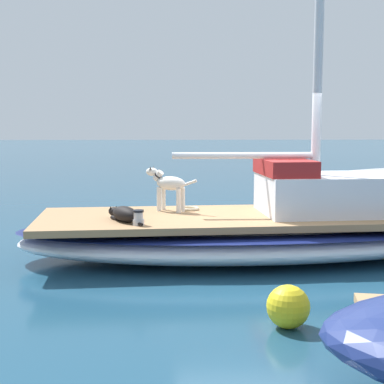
{
  "coord_description": "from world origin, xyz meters",
  "views": [
    {
      "loc": [
        8.46,
        -1.32,
        2.06
      ],
      "look_at": [
        0.0,
        -1.0,
        1.01
      ],
      "focal_mm": 52.61,
      "sensor_mm": 36.0,
      "label": 1
    }
  ],
  "objects_px": {
    "coiled_rope": "(189,208)",
    "mooring_buoy": "(288,307)",
    "deck_winch": "(138,218)",
    "dog_black": "(124,214)",
    "dog_white": "(168,185)",
    "sailboat_main": "(257,235)"
  },
  "relations": [
    {
      "from": "sailboat_main",
      "to": "mooring_buoy",
      "type": "distance_m",
      "value": 3.05
    },
    {
      "from": "dog_black",
      "to": "sailboat_main",
      "type": "bearing_deg",
      "value": 105.33
    },
    {
      "from": "mooring_buoy",
      "to": "dog_black",
      "type": "bearing_deg",
      "value": -143.65
    },
    {
      "from": "dog_white",
      "to": "dog_black",
      "type": "relative_size",
      "value": 0.99
    },
    {
      "from": "dog_black",
      "to": "deck_winch",
      "type": "height_order",
      "value": "dog_black"
    },
    {
      "from": "deck_winch",
      "to": "coiled_rope",
      "type": "relative_size",
      "value": 0.65
    },
    {
      "from": "sailboat_main",
      "to": "dog_black",
      "type": "height_order",
      "value": "dog_black"
    },
    {
      "from": "sailboat_main",
      "to": "deck_winch",
      "type": "bearing_deg",
      "value": -64.54
    },
    {
      "from": "dog_black",
      "to": "deck_winch",
      "type": "relative_size",
      "value": 4.04
    },
    {
      "from": "dog_white",
      "to": "coiled_rope",
      "type": "distance_m",
      "value": 0.53
    },
    {
      "from": "coiled_rope",
      "to": "mooring_buoy",
      "type": "xyz_separation_m",
      "value": [
        3.54,
        0.88,
        -0.46
      ]
    },
    {
      "from": "sailboat_main",
      "to": "mooring_buoy",
      "type": "xyz_separation_m",
      "value": [
        3.05,
        -0.15,
        -0.12
      ]
    },
    {
      "from": "coiled_rope",
      "to": "dog_white",
      "type": "bearing_deg",
      "value": -71.14
    },
    {
      "from": "dog_white",
      "to": "dog_black",
      "type": "xyz_separation_m",
      "value": [
        0.93,
        -0.63,
        -0.32
      ]
    },
    {
      "from": "mooring_buoy",
      "to": "deck_winch",
      "type": "bearing_deg",
      "value": -143.7
    },
    {
      "from": "coiled_rope",
      "to": "dog_black",
      "type": "bearing_deg",
      "value": -42.71
    },
    {
      "from": "sailboat_main",
      "to": "deck_winch",
      "type": "relative_size",
      "value": 35.2
    },
    {
      "from": "dog_black",
      "to": "coiled_rope",
      "type": "bearing_deg",
      "value": 137.29
    },
    {
      "from": "dog_black",
      "to": "coiled_rope",
      "type": "relative_size",
      "value": 2.62
    },
    {
      "from": "coiled_rope",
      "to": "mooring_buoy",
      "type": "relative_size",
      "value": 0.74
    },
    {
      "from": "dog_black",
      "to": "deck_winch",
      "type": "bearing_deg",
      "value": 36.77
    },
    {
      "from": "sailboat_main",
      "to": "coiled_rope",
      "type": "height_order",
      "value": "coiled_rope"
    }
  ]
}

